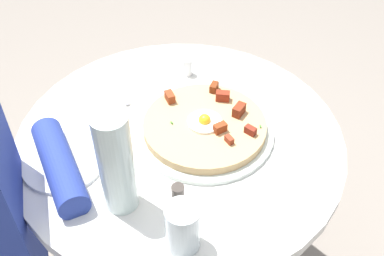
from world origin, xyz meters
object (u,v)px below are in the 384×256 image
(salt_shaker, at_px, (187,67))
(pepper_shaker, at_px, (178,194))
(dining_table, at_px, (181,179))
(water_bottle, at_px, (116,163))
(bread_plate, at_px, (63,162))
(knife, at_px, (116,83))
(pizza_plate, at_px, (204,131))
(fork, at_px, (130,83))
(water_glass, at_px, (183,228))
(breakfast_pizza, at_px, (205,125))

(salt_shaker, bearing_deg, pepper_shaker, -107.55)
(dining_table, distance_m, water_bottle, 0.37)
(dining_table, relative_size, bread_plate, 4.23)
(knife, height_order, water_bottle, water_bottle)
(pizza_plate, height_order, salt_shaker, salt_shaker)
(bread_plate, relative_size, fork, 1.06)
(fork, height_order, knife, same)
(dining_table, distance_m, water_glass, 0.38)
(dining_table, bearing_deg, bread_plate, -176.07)
(bread_plate, relative_size, salt_shaker, 3.84)
(water_glass, distance_m, water_bottle, 0.18)
(dining_table, height_order, pizza_plate, pizza_plate)
(breakfast_pizza, distance_m, water_bottle, 0.30)
(breakfast_pizza, distance_m, salt_shaker, 0.24)
(bread_plate, xyz_separation_m, fork, (0.20, 0.25, 0.00))
(bread_plate, height_order, water_glass, water_glass)
(fork, bearing_deg, water_glass, -164.74)
(knife, bearing_deg, water_glass, -161.04)
(pizza_plate, bearing_deg, knife, 126.44)
(bread_plate, bearing_deg, pizza_plate, 2.00)
(dining_table, xyz_separation_m, breakfast_pizza, (0.06, -0.01, 0.19))
(knife, relative_size, water_bottle, 0.73)
(bread_plate, distance_m, knife, 0.30)
(bread_plate, bearing_deg, breakfast_pizza, 2.18)
(pepper_shaker, bearing_deg, water_bottle, 165.35)
(dining_table, distance_m, knife, 0.32)
(dining_table, relative_size, fork, 4.46)
(knife, xyz_separation_m, water_bottle, (-0.05, -0.40, 0.12))
(fork, bearing_deg, salt_shaker, -74.16)
(fork, bearing_deg, breakfast_pizza, -134.19)
(salt_shaker, height_order, pepper_shaker, salt_shaker)
(water_bottle, bearing_deg, pizza_plate, 34.44)
(dining_table, height_order, salt_shaker, salt_shaker)
(bread_plate, bearing_deg, water_glass, -52.84)
(pepper_shaker, bearing_deg, bread_plate, 142.39)
(pizza_plate, bearing_deg, water_bottle, -145.56)
(bread_plate, relative_size, pepper_shaker, 3.92)
(breakfast_pizza, bearing_deg, water_glass, -114.37)
(pizza_plate, height_order, water_bottle, water_bottle)
(breakfast_pizza, bearing_deg, water_bottle, -145.57)
(bread_plate, distance_m, pepper_shaker, 0.29)
(knife, bearing_deg, breakfast_pizza, -129.45)
(water_glass, relative_size, salt_shaker, 2.24)
(bread_plate, distance_m, water_bottle, 0.22)
(salt_shaker, xyz_separation_m, pepper_shaker, (-0.14, -0.43, -0.00))
(bread_plate, relative_size, water_bottle, 0.77)
(breakfast_pizza, relative_size, pepper_shaker, 6.19)
(water_bottle, relative_size, salt_shaker, 4.97)
(pizza_plate, distance_m, pepper_shaker, 0.22)
(pizza_plate, xyz_separation_m, pepper_shaker, (-0.11, -0.19, 0.02))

